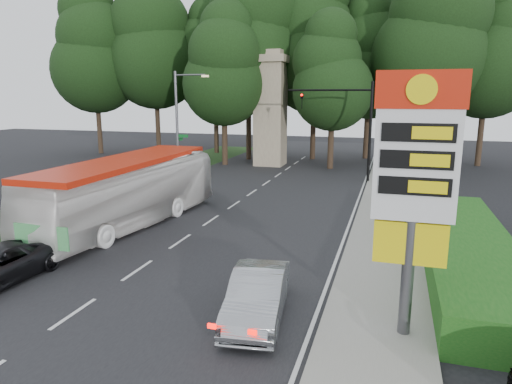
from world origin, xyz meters
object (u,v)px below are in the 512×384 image
(gas_station_pylon, at_px, (415,171))
(streetlight_signs, at_px, (179,119))
(sedan_silver, at_px, (257,295))
(monument, at_px, (270,108))
(traffic_signal_mast, at_px, (352,117))
(transit_bus, at_px, (128,193))

(gas_station_pylon, xyz_separation_m, streetlight_signs, (-16.19, 20.01, -0.01))
(streetlight_signs, relative_size, sedan_silver, 1.89)
(streetlight_signs, height_order, monument, monument)
(traffic_signal_mast, bearing_deg, monument, 142.00)
(monument, distance_m, sedan_silver, 29.37)
(gas_station_pylon, bearing_deg, monument, 111.80)
(monument, bearing_deg, gas_station_pylon, -68.20)
(gas_station_pylon, bearing_deg, traffic_signal_mast, 99.09)
(gas_station_pylon, relative_size, traffic_signal_mast, 0.95)
(gas_station_pylon, height_order, transit_bus, gas_station_pylon)
(monument, bearing_deg, streetlight_signs, -121.97)
(streetlight_signs, xyz_separation_m, sedan_silver, (12.19, -20.14, -3.74))
(transit_bus, bearing_deg, gas_station_pylon, -22.79)
(gas_station_pylon, bearing_deg, transit_bus, 150.79)
(monument, distance_m, transit_bus, 21.24)
(streetlight_signs, bearing_deg, transit_bus, -74.89)
(traffic_signal_mast, relative_size, streetlight_signs, 0.90)
(sedan_silver, bearing_deg, monument, 96.61)
(gas_station_pylon, height_order, sedan_silver, gas_station_pylon)
(streetlight_signs, relative_size, transit_bus, 0.68)
(traffic_signal_mast, relative_size, sedan_silver, 1.70)
(streetlight_signs, bearing_deg, sedan_silver, -58.82)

